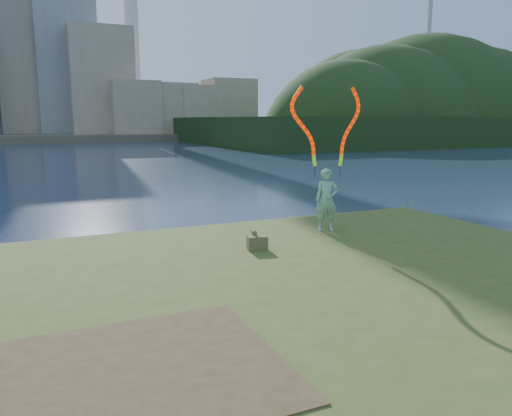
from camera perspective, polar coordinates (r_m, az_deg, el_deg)
name	(u,v)px	position (r m, az deg, el deg)	size (l,w,h in m)	color
ground	(224,311)	(9.92, -3.65, -11.70)	(320.00, 320.00, 0.00)	#1A2742
grassy_knoll	(277,342)	(7.86, 2.46, -15.09)	(20.00, 18.00, 0.80)	#3C4C1B
dirt_patch	(144,370)	(6.23, -12.72, -17.61)	(3.20, 3.00, 0.02)	#47331E
far_shore	(48,136)	(103.73, -22.70, 7.61)	(320.00, 40.00, 1.20)	#4F4A3A
wooded_hill	(421,140)	(93.06, 18.34, 7.41)	(78.00, 50.00, 63.00)	black
woman_with_ribbons	(327,177)	(13.03, 8.14, 3.50)	(1.92, 0.77, 4.02)	#1C6B3E
canvas_bag	(257,242)	(11.21, 0.10, -3.89)	(0.49, 0.55, 0.42)	#4F5530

